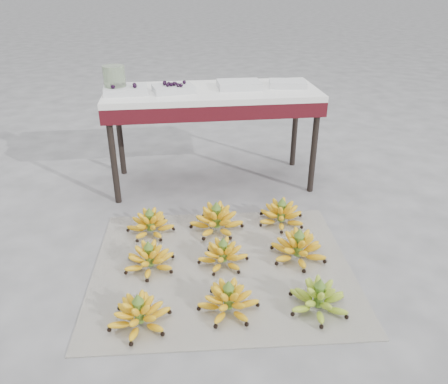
{
  "coord_description": "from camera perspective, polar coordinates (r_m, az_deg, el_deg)",
  "views": [
    {
      "loc": [
        -0.15,
        -1.78,
        1.3
      ],
      "look_at": [
        0.1,
        0.18,
        0.3
      ],
      "focal_mm": 35.0,
      "sensor_mm": 36.0,
      "label": 1
    }
  ],
  "objects": [
    {
      "name": "bunch_front_center",
      "position": [
        1.9,
        0.59,
        -13.95
      ],
      "size": [
        0.33,
        0.33,
        0.16
      ],
      "rotation": [
        0.0,
        0.0,
        -0.33
      ],
      "color": "yellow",
      "rests_on": "newspaper_mat"
    },
    {
      "name": "vendor_table",
      "position": [
        2.83,
        -1.57,
        11.81
      ],
      "size": [
        1.33,
        0.53,
        0.64
      ],
      "color": "black",
      "rests_on": "ground"
    },
    {
      "name": "newspaper_mat",
      "position": [
        2.17,
        -0.24,
        -9.76
      ],
      "size": [
        1.31,
        1.12,
        0.01
      ],
      "primitive_type": "cube",
      "rotation": [
        0.0,
        0.0,
        -0.06
      ],
      "color": "silver",
      "rests_on": "ground"
    },
    {
      "name": "tray_left",
      "position": [
        2.76,
        -6.63,
        13.31
      ],
      "size": [
        0.27,
        0.22,
        0.06
      ],
      "color": "silver",
      "rests_on": "vendor_table"
    },
    {
      "name": "bunch_back_center",
      "position": [
        2.43,
        -0.99,
        -3.68
      ],
      "size": [
        0.38,
        0.38,
        0.18
      ],
      "rotation": [
        0.0,
        0.0,
        -0.36
      ],
      "color": "yellow",
      "rests_on": "newspaper_mat"
    },
    {
      "name": "bunch_mid_center",
      "position": [
        2.16,
        -0.11,
        -8.19
      ],
      "size": [
        0.3,
        0.3,
        0.15
      ],
      "rotation": [
        0.0,
        0.0,
        -0.29
      ],
      "color": "yellow",
      "rests_on": "newspaper_mat"
    },
    {
      "name": "bunch_front_right",
      "position": [
        1.95,
        12.24,
        -13.43
      ],
      "size": [
        0.32,
        0.32,
        0.16
      ],
      "rotation": [
        0.0,
        0.0,
        0.29
      ],
      "color": "#80B92D",
      "rests_on": "newspaper_mat"
    },
    {
      "name": "tray_far_right",
      "position": [
        2.91,
        8.31,
        13.84
      ],
      "size": [
        0.26,
        0.2,
        0.04
      ],
      "color": "silver",
      "rests_on": "vendor_table"
    },
    {
      "name": "bunch_back_left",
      "position": [
        2.44,
        -9.6,
        -4.16
      ],
      "size": [
        0.33,
        0.33,
        0.16
      ],
      "rotation": [
        0.0,
        0.0,
        -0.36
      ],
      "color": "yellow",
      "rests_on": "newspaper_mat"
    },
    {
      "name": "ground",
      "position": [
        2.21,
        -2.05,
        -9.17
      ],
      "size": [
        60.0,
        60.0,
        0.0
      ],
      "primitive_type": "plane",
      "color": "#5B5B5D",
      "rests_on": "ground"
    },
    {
      "name": "bunch_back_right",
      "position": [
        2.51,
        7.49,
        -2.93
      ],
      "size": [
        0.28,
        0.28,
        0.16
      ],
      "rotation": [
        0.0,
        0.0,
        0.05
      ],
      "color": "yellow",
      "rests_on": "newspaper_mat"
    },
    {
      "name": "bunch_mid_right",
      "position": [
        2.23,
        9.67,
        -7.21
      ],
      "size": [
        0.35,
        0.35,
        0.17
      ],
      "rotation": [
        0.0,
        0.0,
        0.3
      ],
      "color": "yellow",
      "rests_on": "newspaper_mat"
    },
    {
      "name": "tray_right",
      "position": [
        2.84,
        1.99,
        13.84
      ],
      "size": [
        0.27,
        0.19,
        0.04
      ],
      "color": "silver",
      "rests_on": "vendor_table"
    },
    {
      "name": "bunch_front_left",
      "position": [
        1.87,
        -10.99,
        -15.38
      ],
      "size": [
        0.27,
        0.27,
        0.16
      ],
      "rotation": [
        0.0,
        0.0,
        0.07
      ],
      "color": "yellow",
      "rests_on": "newspaper_mat"
    },
    {
      "name": "glass_jar",
      "position": [
        2.77,
        -14.1,
        14.06
      ],
      "size": [
        0.13,
        0.13,
        0.16
      ],
      "primitive_type": "cylinder",
      "rotation": [
        0.0,
        0.0,
        0.01
      ],
      "color": "#B7D0A5",
      "rests_on": "vendor_table"
    },
    {
      "name": "tray_far_left",
      "position": [
        2.77,
        -12.76,
        12.93
      ],
      "size": [
        0.27,
        0.21,
        0.07
      ],
      "color": "silver",
      "rests_on": "vendor_table"
    },
    {
      "name": "bunch_mid_left",
      "position": [
        2.16,
        -9.71,
        -8.57
      ],
      "size": [
        0.25,
        0.25,
        0.15
      ],
      "rotation": [
        0.0,
        0.0,
        -0.01
      ],
      "color": "yellow",
      "rests_on": "newspaper_mat"
    }
  ]
}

